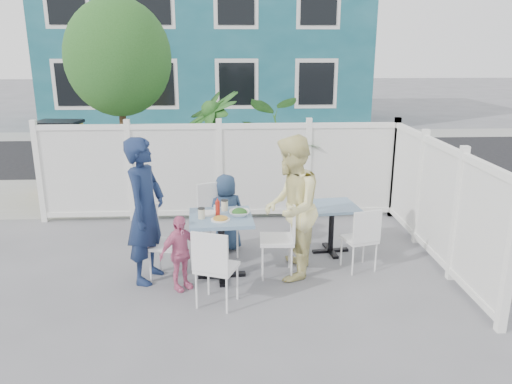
{
  "coord_description": "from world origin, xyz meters",
  "views": [
    {
      "loc": [
        0.3,
        -5.54,
        2.79
      ],
      "look_at": [
        0.6,
        0.59,
        0.99
      ],
      "focal_mm": 35.0,
      "sensor_mm": 36.0,
      "label": 1
    }
  ],
  "objects_px": {
    "utility_cabinet": "(62,160)",
    "chair_left": "(161,238)",
    "chair_back": "(216,214)",
    "chair_right": "(283,233)",
    "toddler": "(180,253)",
    "boy": "(226,213)",
    "main_table": "(221,230)",
    "spare_table": "(332,216)",
    "man": "(146,211)",
    "chair_near": "(214,263)",
    "woman": "(291,208)"
  },
  "relations": [
    {
      "from": "utility_cabinet",
      "to": "spare_table",
      "type": "xyz_separation_m",
      "value": [
        4.63,
        -3.09,
        -0.15
      ]
    },
    {
      "from": "chair_right",
      "to": "chair_back",
      "type": "height_order",
      "value": "chair_back"
    },
    {
      "from": "chair_near",
      "to": "man",
      "type": "bearing_deg",
      "value": 158.44
    },
    {
      "from": "utility_cabinet",
      "to": "chair_left",
      "type": "xyz_separation_m",
      "value": [
        2.37,
        -3.77,
        -0.16
      ]
    },
    {
      "from": "spare_table",
      "to": "utility_cabinet",
      "type": "bearing_deg",
      "value": 146.24
    },
    {
      "from": "chair_near",
      "to": "woman",
      "type": "xyz_separation_m",
      "value": [
        0.92,
        0.77,
        0.36
      ]
    },
    {
      "from": "utility_cabinet",
      "to": "boy",
      "type": "distance_m",
      "value": 4.31
    },
    {
      "from": "main_table",
      "to": "chair_back",
      "type": "bearing_deg",
      "value": 95.9
    },
    {
      "from": "chair_right",
      "to": "toddler",
      "type": "xyz_separation_m",
      "value": [
        -1.25,
        -0.33,
        -0.1
      ]
    },
    {
      "from": "utility_cabinet",
      "to": "chair_left",
      "type": "height_order",
      "value": "utility_cabinet"
    },
    {
      "from": "chair_near",
      "to": "main_table",
      "type": "bearing_deg",
      "value": 105.55
    },
    {
      "from": "chair_near",
      "to": "toddler",
      "type": "xyz_separation_m",
      "value": [
        -0.41,
        0.46,
        -0.07
      ]
    },
    {
      "from": "main_table",
      "to": "boy",
      "type": "bearing_deg",
      "value": 86.35
    },
    {
      "from": "woman",
      "to": "boy",
      "type": "bearing_deg",
      "value": -125.61
    },
    {
      "from": "utility_cabinet",
      "to": "man",
      "type": "xyz_separation_m",
      "value": [
        2.22,
        -3.81,
        0.2
      ]
    },
    {
      "from": "spare_table",
      "to": "boy",
      "type": "xyz_separation_m",
      "value": [
        -1.46,
        0.17,
        0.01
      ]
    },
    {
      "from": "chair_near",
      "to": "utility_cabinet",
      "type": "bearing_deg",
      "value": 144.26
    },
    {
      "from": "spare_table",
      "to": "boy",
      "type": "relative_size",
      "value": 0.67
    },
    {
      "from": "chair_back",
      "to": "chair_near",
      "type": "distance_m",
      "value": 1.5
    },
    {
      "from": "utility_cabinet",
      "to": "boy",
      "type": "height_order",
      "value": "utility_cabinet"
    },
    {
      "from": "chair_back",
      "to": "chair_left",
      "type": "bearing_deg",
      "value": 24.99
    },
    {
      "from": "spare_table",
      "to": "toddler",
      "type": "distance_m",
      "value": 2.24
    },
    {
      "from": "spare_table",
      "to": "chair_back",
      "type": "height_order",
      "value": "chair_back"
    },
    {
      "from": "main_table",
      "to": "chair_right",
      "type": "height_order",
      "value": "chair_right"
    },
    {
      "from": "utility_cabinet",
      "to": "chair_near",
      "type": "distance_m",
      "value": 5.49
    },
    {
      "from": "chair_back",
      "to": "boy",
      "type": "xyz_separation_m",
      "value": [
        0.13,
        0.15,
        -0.03
      ]
    },
    {
      "from": "utility_cabinet",
      "to": "chair_near",
      "type": "height_order",
      "value": "utility_cabinet"
    },
    {
      "from": "toddler",
      "to": "main_table",
      "type": "bearing_deg",
      "value": -7.6
    },
    {
      "from": "main_table",
      "to": "boy",
      "type": "distance_m",
      "value": 0.89
    },
    {
      "from": "woman",
      "to": "main_table",
      "type": "bearing_deg",
      "value": -77.22
    },
    {
      "from": "main_table",
      "to": "boy",
      "type": "height_order",
      "value": "boy"
    },
    {
      "from": "man",
      "to": "toddler",
      "type": "relative_size",
      "value": 1.94
    },
    {
      "from": "utility_cabinet",
      "to": "main_table",
      "type": "height_order",
      "value": "utility_cabinet"
    },
    {
      "from": "chair_left",
      "to": "man",
      "type": "xyz_separation_m",
      "value": [
        -0.16,
        -0.04,
        0.37
      ]
    },
    {
      "from": "toddler",
      "to": "utility_cabinet",
      "type": "bearing_deg",
      "value": 83.66
    },
    {
      "from": "utility_cabinet",
      "to": "spare_table",
      "type": "height_order",
      "value": "utility_cabinet"
    },
    {
      "from": "chair_left",
      "to": "boy",
      "type": "bearing_deg",
      "value": 148.5
    },
    {
      "from": "boy",
      "to": "main_table",
      "type": "bearing_deg",
      "value": 64.98
    },
    {
      "from": "spare_table",
      "to": "chair_back",
      "type": "bearing_deg",
      "value": 179.08
    },
    {
      "from": "chair_near",
      "to": "woman",
      "type": "relative_size",
      "value": 0.51
    },
    {
      "from": "chair_back",
      "to": "chair_near",
      "type": "height_order",
      "value": "chair_back"
    },
    {
      "from": "toddler",
      "to": "woman",
      "type": "bearing_deg",
      "value": -26.18
    },
    {
      "from": "chair_near",
      "to": "man",
      "type": "xyz_separation_m",
      "value": [
        -0.83,
        0.75,
        0.36
      ]
    },
    {
      "from": "spare_table",
      "to": "chair_near",
      "type": "distance_m",
      "value": 2.16
    },
    {
      "from": "man",
      "to": "boy",
      "type": "distance_m",
      "value": 1.35
    },
    {
      "from": "man",
      "to": "boy",
      "type": "xyz_separation_m",
      "value": [
        0.96,
        0.89,
        -0.34
      ]
    },
    {
      "from": "chair_left",
      "to": "toddler",
      "type": "relative_size",
      "value": 0.98
    },
    {
      "from": "chair_near",
      "to": "chair_right",
      "type": "bearing_deg",
      "value": 64.03
    },
    {
      "from": "chair_right",
      "to": "chair_back",
      "type": "relative_size",
      "value": 0.96
    },
    {
      "from": "main_table",
      "to": "chair_near",
      "type": "distance_m",
      "value": 0.77
    }
  ]
}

